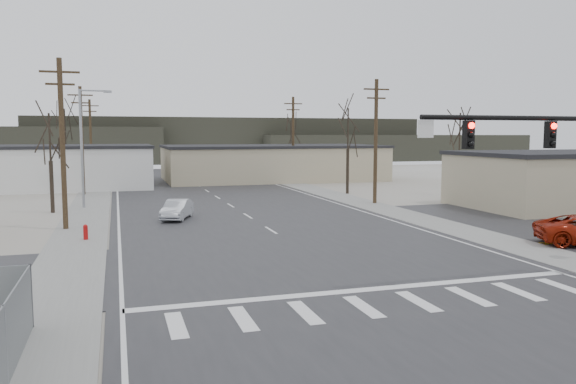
% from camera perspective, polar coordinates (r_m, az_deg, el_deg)
% --- Properties ---
extents(ground, '(140.00, 140.00, 0.00)m').
position_cam_1_polar(ground, '(25.37, 3.08, -6.92)').
color(ground, beige).
rests_on(ground, ground).
extents(main_road, '(18.00, 110.00, 0.05)m').
position_cam_1_polar(main_road, '(39.56, -4.43, -2.27)').
color(main_road, '#29282B').
rests_on(main_road, ground).
extents(cross_road, '(90.00, 10.00, 0.04)m').
position_cam_1_polar(cross_road, '(25.37, 3.08, -6.88)').
color(cross_road, '#29282B').
rests_on(cross_road, ground).
extents(parking_lot, '(18.00, 20.00, 0.03)m').
position_cam_1_polar(parking_lot, '(41.23, 27.02, -2.58)').
color(parking_lot, '#29282B').
rests_on(parking_lot, ground).
extents(sidewalk_left, '(3.00, 90.00, 0.06)m').
position_cam_1_polar(sidewalk_left, '(43.63, -19.63, -1.83)').
color(sidewalk_left, gray).
rests_on(sidewalk_left, ground).
extents(sidewalk_right, '(3.00, 90.00, 0.06)m').
position_cam_1_polar(sidewalk_right, '(47.60, 6.77, -0.91)').
color(sidewalk_right, gray).
rests_on(sidewalk_right, ground).
extents(traffic_signal_mast, '(8.95, 0.43, 7.20)m').
position_cam_1_polar(traffic_signal_mast, '(23.68, 26.95, 2.96)').
color(traffic_signal_mast, black).
rests_on(traffic_signal_mast, ground).
extents(fire_hydrant, '(0.24, 0.24, 0.87)m').
position_cam_1_polar(fire_hydrant, '(31.69, -19.87, -3.86)').
color(fire_hydrant, '#A50C0C').
rests_on(fire_hydrant, ground).
extents(building_left_far, '(22.30, 12.30, 4.50)m').
position_cam_1_polar(building_left_far, '(63.75, -23.78, 2.35)').
color(building_left_far, silver).
rests_on(building_left_far, ground).
extents(building_right_far, '(26.30, 14.30, 4.30)m').
position_cam_1_polar(building_right_far, '(69.82, -1.65, 3.03)').
color(building_right_far, tan).
rests_on(building_right_far, ground).
extents(building_lot, '(14.30, 10.30, 4.30)m').
position_cam_1_polar(building_lot, '(48.08, 25.60, 1.17)').
color(building_lot, tan).
rests_on(building_lot, ground).
extents(upole_left_b, '(2.20, 0.30, 10.00)m').
position_cam_1_polar(upole_left_b, '(35.35, -21.95, 4.82)').
color(upole_left_b, '#41341E').
rests_on(upole_left_b, ground).
extents(upole_left_c, '(2.20, 0.30, 10.00)m').
position_cam_1_polar(upole_left_c, '(55.30, -20.22, 5.11)').
color(upole_left_c, '#41341E').
rests_on(upole_left_c, ground).
extents(upole_left_d, '(2.20, 0.30, 10.00)m').
position_cam_1_polar(upole_left_d, '(75.28, -19.41, 5.24)').
color(upole_left_d, '#41341E').
rests_on(upole_left_d, ground).
extents(upole_right_a, '(2.20, 0.30, 10.00)m').
position_cam_1_polar(upole_right_a, '(45.84, 8.90, 5.31)').
color(upole_right_a, '#41341E').
rests_on(upole_right_a, ground).
extents(upole_right_b, '(2.20, 0.30, 10.00)m').
position_cam_1_polar(upole_right_b, '(66.32, 0.52, 5.53)').
color(upole_right_b, '#41341E').
rests_on(upole_right_b, ground).
extents(streetlight_main, '(2.40, 0.25, 9.00)m').
position_cam_1_polar(streetlight_main, '(45.28, -20.00, 4.85)').
color(streetlight_main, gray).
rests_on(streetlight_main, ground).
extents(tree_left_near, '(3.30, 3.30, 7.35)m').
position_cam_1_polar(tree_left_near, '(43.45, -23.04, 4.90)').
color(tree_left_near, '#33291F').
rests_on(tree_left_near, ground).
extents(tree_right_mid, '(3.74, 3.74, 8.33)m').
position_cam_1_polar(tree_right_mid, '(53.53, 6.11, 6.18)').
color(tree_right_mid, '#33291F').
rests_on(tree_right_mid, ground).
extents(tree_left_far, '(3.96, 3.96, 8.82)m').
position_cam_1_polar(tree_left_far, '(69.44, -21.70, 6.01)').
color(tree_left_far, '#33291F').
rests_on(tree_left_far, ground).
extents(tree_right_far, '(3.52, 3.52, 7.84)m').
position_cam_1_polar(tree_right_far, '(78.82, 0.31, 5.84)').
color(tree_right_far, '#33291F').
rests_on(tree_right_far, ground).
extents(tree_lot, '(3.52, 3.52, 7.84)m').
position_cam_1_polar(tree_lot, '(54.57, 17.05, 5.58)').
color(tree_lot, '#33291F').
rests_on(tree_lot, ground).
extents(hill_center, '(80.00, 18.00, 9.00)m').
position_cam_1_polar(hill_center, '(121.53, -5.93, 5.31)').
color(hill_center, '#333026').
rests_on(hill_center, ground).
extents(hill_right, '(60.00, 18.00, 5.50)m').
position_cam_1_polar(hill_right, '(127.49, 10.30, 4.49)').
color(hill_right, '#333026').
rests_on(hill_right, ground).
extents(sedan_crossing, '(2.64, 4.15, 1.29)m').
position_cam_1_polar(sedan_crossing, '(37.73, -11.21, -1.74)').
color(sedan_crossing, '#9FA3AA').
rests_on(sedan_crossing, main_road).
extents(car_far_a, '(3.20, 5.81, 1.59)m').
position_cam_1_polar(car_far_a, '(69.85, -10.34, 1.86)').
color(car_far_a, black).
rests_on(car_far_a, main_road).
extents(car_far_b, '(1.89, 4.31, 1.45)m').
position_cam_1_polar(car_far_b, '(70.37, -9.64, 1.84)').
color(car_far_b, black).
rests_on(car_far_b, main_road).
extents(car_parked_silver, '(5.40, 4.01, 1.46)m').
position_cam_1_polar(car_parked_silver, '(46.37, 21.05, -0.53)').
color(car_parked_silver, '#B8BFC3').
rests_on(car_parked_silver, parking_lot).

